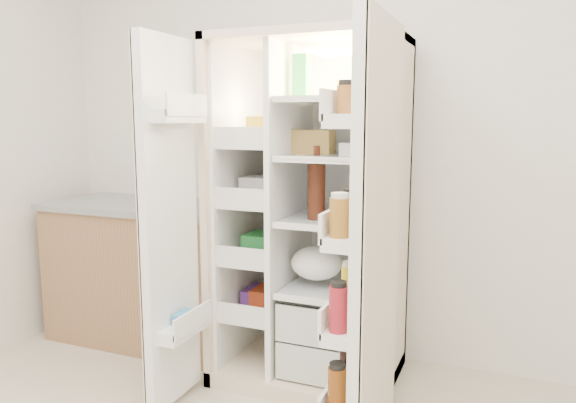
% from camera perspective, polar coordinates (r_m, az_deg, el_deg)
% --- Properties ---
extents(wall_back, '(4.00, 0.02, 2.70)m').
position_cam_1_polar(wall_back, '(3.15, 7.83, 7.87)').
color(wall_back, white).
rests_on(wall_back, floor).
extents(refrigerator, '(0.92, 0.70, 1.80)m').
position_cam_1_polar(refrigerator, '(2.94, 2.98, -4.01)').
color(refrigerator, beige).
rests_on(refrigerator, floor).
extents(freezer_door, '(0.15, 0.40, 1.72)m').
position_cam_1_polar(freezer_door, '(2.61, -12.25, -2.54)').
color(freezer_door, white).
rests_on(freezer_door, floor).
extents(fridge_door, '(0.17, 0.58, 1.72)m').
position_cam_1_polar(fridge_door, '(2.13, 8.65, -5.42)').
color(fridge_door, white).
rests_on(fridge_door, floor).
extents(kitchen_counter, '(1.20, 0.64, 0.87)m').
position_cam_1_polar(kitchen_counter, '(3.59, -14.49, -6.98)').
color(kitchen_counter, '#916748').
rests_on(kitchen_counter, floor).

